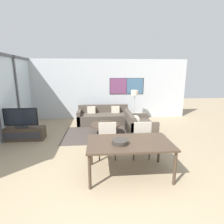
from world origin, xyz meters
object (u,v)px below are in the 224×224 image
Objects in this scene: dining_chair_left at (107,139)px; fruit_bowl at (120,142)px; television at (21,118)px; floor_lamp at (135,95)px; sofa_main at (104,117)px; sofa_side at (138,127)px; dining_table at (129,145)px; tv_console at (23,133)px; coffee_table at (105,127)px; dining_chair_centre at (141,138)px.

dining_chair_left is 2.97× the size of fruit_bowl.
television is 4.55m from floor_lamp.
sofa_main is 1.56× the size of sofa_side.
dining_table is (-0.78, -2.54, 0.42)m from sofa_side.
tv_console is 3.26m from sofa_main.
sofa_side is at bearing 56.27° from dining_chair_left.
dining_table is at bearing -59.38° from dining_chair_left.
coffee_table is 0.73× the size of floor_lamp.
sofa_side is (1.19, -1.51, 0.00)m from sofa_main.
dining_chair_centre is 0.70× the size of floor_lamp.
fruit_bowl reaches higher than sofa_side.
television is at bearing -174.14° from coffee_table.
television is at bearing 93.80° from sofa_side.
fruit_bowl reaches higher than coffee_table.
fruit_bowl is (2.94, -2.38, 0.05)m from television.
sofa_main and sofa_side have the same top height.
television is at bearing -155.57° from floor_lamp.
sofa_main is 1.92m from sofa_side.
dining_chair_left is (-0.43, 0.73, -0.13)m from dining_table.
floor_lamp reaches higher than sofa_side.
tv_console is at bearing 93.81° from sofa_side.
sofa_side is at bearing 69.42° from fruit_bowl.
sofa_side is at bearing -0.97° from coffee_table.
fruit_bowl is (-0.21, -0.10, 0.11)m from dining_table.
sofa_side is (3.93, 0.26, -0.47)m from television.
dining_chair_left is at bearing 146.27° from sofa_side.
floor_lamp reaches higher than sofa_main.
dining_chair_centre is at bearing -23.88° from tv_console.
floor_lamp is (4.12, 1.87, 0.98)m from tv_console.
television reaches higher than dining_chair_left.
dining_chair_centre is at bearing -98.90° from floor_lamp.
sofa_main is at bearing 38.17° from sofa_side.
television is at bearing -147.08° from sofa_main.
dining_chair_centre reaches higher than sofa_side.
television reaches higher than sofa_side.
dining_chair_left reaches higher than dining_table.
dining_chair_centre is (0.84, -3.36, 0.29)m from sofa_main.
tv_console is at bearing 156.12° from dining_chair_centre.
dining_table is at bearing -84.24° from sofa_main.
tv_console is 3.91m from dining_table.
floor_lamp is at bearing 76.83° from dining_table.
sofa_main is at bearing 32.92° from television.
coffee_table is 1.85m from dining_chair_left.
tv_console is 1.32× the size of television.
dining_chair_left is at bearing -29.75° from television.
coffee_table is 2.71m from fruit_bowl.
sofa_side reaches higher than coffee_table.
tv_console is 2.75m from coffee_table.
television is 3.19× the size of fruit_bowl.
tv_console is 3.94m from sofa_side.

